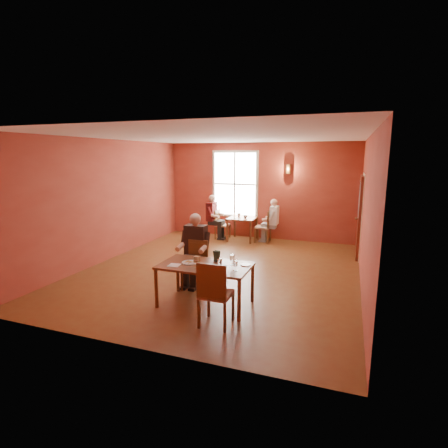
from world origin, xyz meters
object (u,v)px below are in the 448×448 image
(main_table, at_px, (205,285))
(second_table, at_px, (242,229))
(diner_maroon, at_px, (222,218))
(chair_diner_main, at_px, (195,265))
(chair_empty, at_px, (216,293))
(chair_diner_white, at_px, (263,226))
(chair_diner_maroon, at_px, (223,224))
(diner_main, at_px, (194,254))
(diner_white, at_px, (264,221))

(main_table, relative_size, second_table, 1.93)
(diner_maroon, bearing_deg, chair_diner_main, 12.99)
(chair_empty, xyz_separation_m, diner_maroon, (-1.91, 5.45, 0.15))
(chair_diner_main, relative_size, second_table, 1.16)
(chair_diner_white, height_order, diner_maroon, diner_maroon)
(main_table, distance_m, second_table, 4.90)
(diner_maroon, bearing_deg, chair_diner_maroon, 90.00)
(diner_main, distance_m, diner_white, 4.24)
(chair_diner_main, xyz_separation_m, chair_diner_maroon, (-0.94, 4.19, -0.02))
(main_table, relative_size, chair_diner_maroon, 1.73)
(diner_white, distance_m, diner_maroon, 1.36)
(chair_diner_white, distance_m, chair_diner_maroon, 1.30)
(chair_diner_main, height_order, diner_white, diner_white)
(diner_white, relative_size, diner_maroon, 0.95)
(chair_diner_main, height_order, diner_main, diner_main)
(diner_main, bearing_deg, chair_diner_main, -90.00)
(second_table, xyz_separation_m, chair_diner_white, (0.65, 0.00, 0.13))
(chair_empty, relative_size, diner_maroon, 0.78)
(main_table, bearing_deg, second_table, 99.23)
(chair_diner_maroon, relative_size, diner_maroon, 0.68)
(chair_diner_white, height_order, chair_diner_maroon, chair_diner_white)
(diner_main, height_order, diner_maroon, diner_main)
(chair_diner_main, distance_m, diner_maroon, 4.30)
(chair_diner_main, relative_size, diner_maroon, 0.70)
(diner_main, xyz_separation_m, second_table, (-0.29, 4.22, -0.35))
(main_table, height_order, chair_diner_maroon, chair_diner_maroon)
(chair_diner_maroon, distance_m, diner_maroon, 0.22)
(chair_empty, relative_size, diner_white, 0.81)
(second_table, distance_m, chair_diner_maroon, 0.66)
(main_table, xyz_separation_m, chair_diner_maroon, (-1.44, 4.84, 0.09))
(diner_main, height_order, diner_white, diner_main)
(chair_diner_white, bearing_deg, diner_white, -90.00)
(second_table, relative_size, diner_white, 0.64)
(second_table, bearing_deg, diner_white, 0.00)
(main_table, distance_m, diner_white, 4.85)
(chair_empty, bearing_deg, chair_diner_maroon, 107.87)
(second_table, height_order, diner_maroon, diner_maroon)
(chair_diner_main, relative_size, diner_white, 0.74)
(chair_diner_main, bearing_deg, diner_white, -95.38)
(chair_diner_main, bearing_deg, chair_empty, 126.69)
(diner_white, distance_m, chair_diner_maroon, 1.34)
(main_table, height_order, diner_white, diner_white)
(second_table, relative_size, diner_maroon, 0.61)
(diner_main, relative_size, second_table, 1.74)
(diner_white, bearing_deg, chair_diner_main, 174.62)
(diner_main, xyz_separation_m, diner_white, (0.39, 4.22, -0.07))
(diner_maroon, bearing_deg, chair_empty, 19.29)
(diner_main, bearing_deg, main_table, 128.88)
(second_table, bearing_deg, chair_diner_maroon, 180.00)
(main_table, xyz_separation_m, diner_white, (-0.11, 4.84, 0.27))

